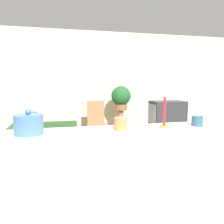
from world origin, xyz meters
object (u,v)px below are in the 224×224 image
couch (48,149)px  decorative_bowl (29,124)px  television (167,113)px  potted_plant (121,97)px  wooden_chair (97,121)px

couch → decorative_bowl: size_ratio=7.86×
television → potted_plant: 1.24m
television → potted_plant: (-0.72, 0.97, 0.29)m
couch → wooden_chair: bearing=47.1°
wooden_chair → couch: bearing=-132.9°
television → potted_plant: bearing=126.5°
potted_plant → decorative_bowl: bearing=-116.9°
television → decorative_bowl: decorative_bowl is taller
wooden_chair → potted_plant: (0.63, 0.17, 0.54)m
wooden_chair → decorative_bowl: (-1.03, -3.08, 0.55)m
television → wooden_chair: bearing=149.3°
couch → potted_plant: bearing=37.6°
television → decorative_bowl: 3.31m
couch → potted_plant: size_ratio=3.02×
couch → wooden_chair: 1.51m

